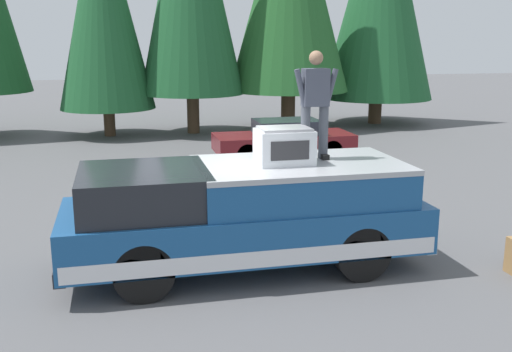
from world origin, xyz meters
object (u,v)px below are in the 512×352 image
at_px(parked_car_maroon, 284,139).
at_px(pickup_truck, 245,214).
at_px(person_on_truck_bed, 315,102).
at_px(compressor_unit, 284,146).

bearing_deg(parked_car_maroon, pickup_truck, 160.10).
xyz_separation_m(pickup_truck, person_on_truck_bed, (0.22, -1.18, 1.68)).
xyz_separation_m(pickup_truck, compressor_unit, (-0.02, -0.61, 1.05)).
xyz_separation_m(person_on_truck_bed, parked_car_maroon, (7.97, -1.79, -1.97)).
distance_m(pickup_truck, parked_car_maroon, 8.71).
bearing_deg(parked_car_maroon, compressor_unit, 164.02).
height_order(pickup_truck, compressor_unit, compressor_unit).
bearing_deg(person_on_truck_bed, parked_car_maroon, -12.64).
height_order(pickup_truck, parked_car_maroon, pickup_truck).
relative_size(pickup_truck, person_on_truck_bed, 3.28).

